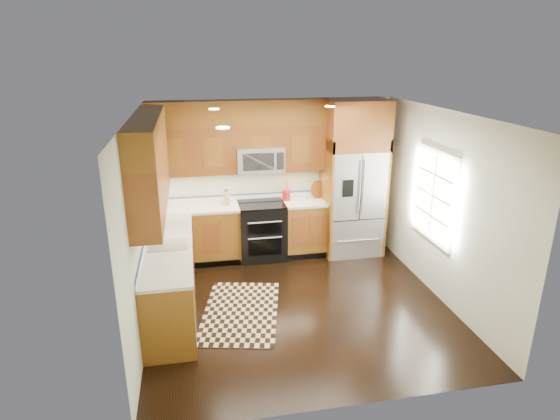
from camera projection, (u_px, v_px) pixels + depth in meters
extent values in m
plane|color=black|center=(298.00, 304.00, 6.47)|extent=(4.00, 4.00, 0.00)
cube|color=silver|center=(273.00, 177.00, 7.90)|extent=(4.00, 0.02, 2.60)
cube|color=silver|center=(140.00, 226.00, 5.69)|extent=(0.02, 4.00, 2.60)
cube|color=silver|center=(442.00, 207.00, 6.40)|extent=(0.02, 4.00, 2.60)
cube|color=white|center=(434.00, 196.00, 6.55)|extent=(0.04, 1.10, 1.30)
cube|color=white|center=(433.00, 196.00, 6.55)|extent=(0.02, 0.95, 1.15)
cube|color=brown|center=(198.00, 235.00, 7.67)|extent=(1.37, 0.60, 0.90)
cube|color=brown|center=(304.00, 228.00, 7.99)|extent=(0.72, 0.60, 0.90)
cube|color=brown|center=(171.00, 279.00, 6.21)|extent=(0.60, 2.40, 0.90)
cube|color=silver|center=(242.00, 206.00, 7.65)|extent=(2.85, 0.62, 0.04)
cube|color=silver|center=(168.00, 247.00, 6.05)|extent=(0.62, 2.40, 0.04)
cube|color=brown|center=(239.00, 149.00, 7.48)|extent=(2.85, 0.33, 0.75)
cube|color=brown|center=(151.00, 180.00, 5.74)|extent=(0.33, 2.40, 0.75)
cube|color=brown|center=(238.00, 113.00, 7.29)|extent=(2.85, 0.33, 0.40)
cube|color=brown|center=(147.00, 133.00, 5.55)|extent=(0.33, 2.40, 0.40)
cube|color=black|center=(262.00, 231.00, 7.83)|extent=(0.76, 0.64, 0.92)
cube|color=black|center=(262.00, 204.00, 7.67)|extent=(0.76, 0.60, 0.02)
cube|color=black|center=(265.00, 229.00, 7.48)|extent=(0.55, 0.01, 0.18)
cube|color=black|center=(265.00, 247.00, 7.58)|extent=(0.55, 0.01, 0.28)
cylinder|color=#B2B2B7|center=(265.00, 222.00, 7.42)|extent=(0.55, 0.02, 0.02)
cylinder|color=#B2B2B7|center=(265.00, 238.00, 7.51)|extent=(0.55, 0.02, 0.02)
cube|color=#B2B2B7|center=(260.00, 159.00, 7.56)|extent=(0.76, 0.40, 0.42)
cube|color=black|center=(258.00, 162.00, 7.37)|extent=(0.50, 0.01, 0.28)
cube|color=#B2B2B7|center=(352.00, 201.00, 7.92)|extent=(0.90, 0.74, 1.80)
cube|color=black|center=(361.00, 188.00, 7.46)|extent=(0.01, 0.01, 1.08)
cube|color=black|center=(348.00, 188.00, 7.42)|extent=(0.18, 0.01, 0.28)
cube|color=brown|center=(326.00, 197.00, 7.80)|extent=(0.04, 0.74, 2.00)
cube|color=brown|center=(379.00, 194.00, 7.97)|extent=(0.04, 0.74, 2.00)
cube|color=brown|center=(356.00, 124.00, 7.50)|extent=(0.98, 0.74, 0.80)
cube|color=#B2B2B7|center=(168.00, 244.00, 6.04)|extent=(0.50, 0.42, 0.02)
cylinder|color=#B2B2B7|center=(152.00, 230.00, 6.17)|extent=(0.02, 0.02, 0.28)
torus|color=#B2B2B7|center=(151.00, 222.00, 6.05)|extent=(0.18, 0.02, 0.18)
cube|color=black|center=(241.00, 312.00, 6.27)|extent=(1.29, 1.79, 0.01)
cube|color=#A17B4E|center=(226.00, 198.00, 7.63)|extent=(0.10, 0.14, 0.20)
cylinder|color=maroon|center=(286.00, 195.00, 7.84)|extent=(0.16, 0.16, 0.18)
cylinder|color=brown|center=(318.00, 197.00, 7.99)|extent=(0.40, 0.40, 0.02)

